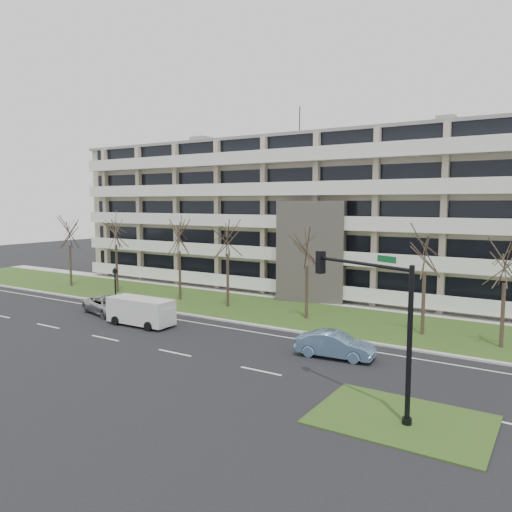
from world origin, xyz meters
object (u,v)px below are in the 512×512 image
Objects in this scene: blue_sedan at (335,345)px; pedestrian_signal at (115,281)px; traffic_signal at (374,310)px; silver_pickup at (108,305)px; white_van at (141,309)px.

blue_sedan is 21.99m from pedestrian_signal.
blue_sedan is 8.05m from traffic_signal.
blue_sedan is 1.35× the size of pedestrian_signal.
white_van is (4.96, -1.25, 0.48)m from silver_pickup.
blue_sedan is at bearing -19.49° from pedestrian_signal.
white_van is 7.89m from pedestrian_signal.
silver_pickup is 1.53× the size of pedestrian_signal.
white_van is (-14.83, -0.48, 0.45)m from blue_sedan.
silver_pickup is at bearing -63.86° from pedestrian_signal.
traffic_signal reaches higher than silver_pickup.
traffic_signal is at bearing -16.51° from white_van.
silver_pickup is 25.17m from traffic_signal.
blue_sedan is (19.79, -0.77, 0.04)m from silver_pickup.
traffic_signal is (4.22, -5.83, 3.60)m from blue_sedan.
white_van reaches higher than silver_pickup.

